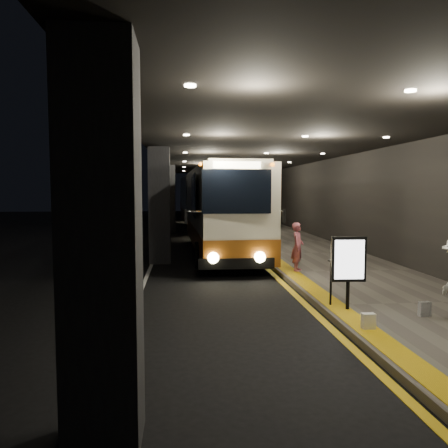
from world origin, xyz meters
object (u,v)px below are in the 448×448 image
coach_main (220,214)px  stanchion_post (331,283)px  coach_second (203,204)px  bag_polka (425,309)px  info_sign (349,261)px  bag_plain (368,321)px  passenger_boarding (298,247)px  coach_third (196,198)px

coach_main → stanchion_post: (1.73, -9.41, -1.09)m
coach_second → stanchion_post: size_ratio=11.48×
coach_second → bag_polka: coach_second is taller
bag_polka → info_sign: size_ratio=0.19×
coach_main → bag_polka: size_ratio=38.81×
bag_plain → stanchion_post: stanchion_post is taller
bag_polka → stanchion_post: (-1.68, 1.04, 0.37)m
passenger_boarding → bag_polka: (1.33, -5.26, -0.64)m
info_sign → stanchion_post: info_sign is taller
coach_second → info_sign: coach_second is taller
bag_polka → coach_second: bearing=98.7°
coach_second → info_sign: size_ratio=7.33×
stanchion_post → passenger_boarding: bearing=85.3°
passenger_boarding → coach_main: bearing=46.2°
coach_third → bag_polka: 37.20m
coach_main → bag_polka: 11.08m
bag_plain → stanchion_post: size_ratio=0.30×
stanchion_post → info_sign: bearing=-58.1°
coach_main → coach_second: coach_second is taller
coach_main → bag_plain: 11.41m
bag_polka → passenger_boarding: bearing=104.2°
bag_polka → stanchion_post: bearing=148.3°
coach_second → bag_polka: bearing=-85.0°
stanchion_post → bag_polka: bearing=-31.7°
bag_plain → coach_main: bearing=99.5°
coach_second → passenger_boarding: (2.22, -17.96, -0.83)m
coach_third → passenger_boarding: bearing=-88.6°
coach_main → stanchion_post: 9.63m
passenger_boarding → bag_plain: size_ratio=5.17×
bag_polka → info_sign: (-1.43, 0.63, 0.94)m
bag_plain → stanchion_post: (-0.13, 1.76, 0.37)m
bag_polka → stanchion_post: 2.01m
passenger_boarding → info_sign: (-0.10, -4.63, 0.30)m
passenger_boarding → bag_polka: size_ratio=5.21×
coach_main → coach_second: (-0.14, 12.78, 0.02)m
coach_third → bag_polka: size_ratio=43.00×
coach_second → info_sign: (2.13, -22.59, -0.54)m
coach_third → coach_second: bearing=-92.4°
passenger_boarding → bag_polka: passenger_boarding is taller
coach_third → stanchion_post: 36.03m
coach_main → info_sign: coach_main is taller
coach_second → bag_polka: 23.54m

